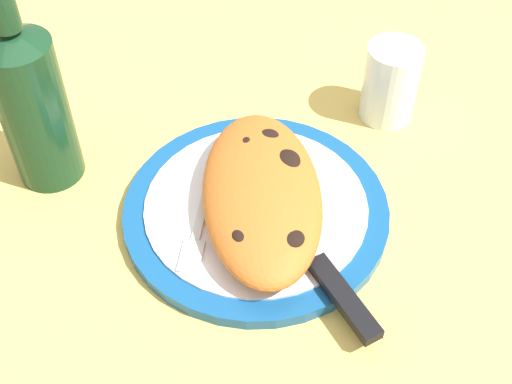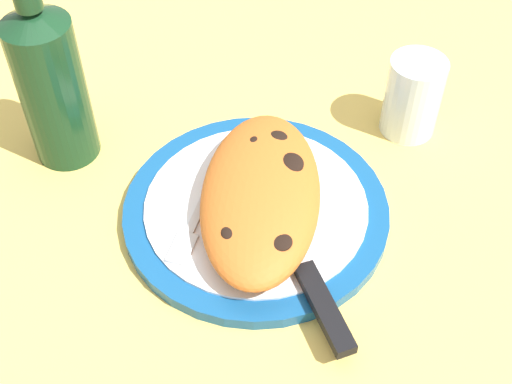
{
  "view_description": "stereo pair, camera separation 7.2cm",
  "coord_description": "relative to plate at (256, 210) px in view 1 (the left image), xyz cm",
  "views": [
    {
      "loc": [
        48.21,
        3.07,
        57.25
      ],
      "look_at": [
        0.0,
        0.0,
        3.77
      ],
      "focal_mm": 48.17,
      "sensor_mm": 36.0,
      "label": 1
    },
    {
      "loc": [
        47.22,
        10.2,
        57.25
      ],
      "look_at": [
        0.0,
        0.0,
        3.77
      ],
      "focal_mm": 48.17,
      "sensor_mm": 36.0,
      "label": 2
    }
  ],
  "objects": [
    {
      "name": "ground_plane",
      "position": [
        0.0,
        0.0,
        -2.35
      ],
      "size": [
        150.0,
        150.0,
        3.0
      ],
      "primitive_type": "cube",
      "color": "#DBB756"
    },
    {
      "name": "wine_bottle",
      "position": [
        -5.3,
        -23.88,
        9.47
      ],
      "size": [
        7.38,
        7.38,
        26.06
      ],
      "color": "#14381E",
      "rests_on": "ground_plane"
    },
    {
      "name": "plate",
      "position": [
        0.0,
        0.0,
        0.0
      ],
      "size": [
        28.67,
        28.67,
        1.77
      ],
      "color": "navy",
      "rests_on": "ground_plane"
    },
    {
      "name": "knife",
      "position": [
        9.29,
        7.54,
        1.43
      ],
      "size": [
        20.17,
        13.75,
        1.2
      ],
      "color": "silver",
      "rests_on": "plate"
    },
    {
      "name": "water_glass",
      "position": [
        -17.67,
        15.06,
        3.4
      ],
      "size": [
        6.63,
        6.63,
        9.88
      ],
      "color": "silver",
      "rests_on": "ground_plane"
    },
    {
      "name": "calzone",
      "position": [
        0.64,
        0.67,
        3.4
      ],
      "size": [
        25.62,
        15.54,
        4.9
      ],
      "color": "#C16023",
      "rests_on": "plate"
    },
    {
      "name": "fork",
      "position": [
        3.49,
        -5.76,
        1.12
      ],
      "size": [
        15.13,
        2.59,
        0.4
      ],
      "color": "silver",
      "rests_on": "plate"
    }
  ]
}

